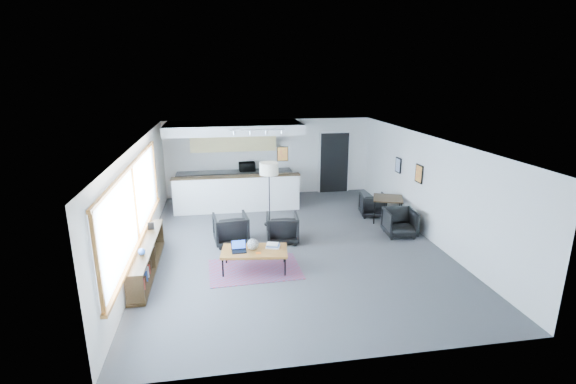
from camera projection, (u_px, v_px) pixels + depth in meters
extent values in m
cube|color=#474749|center=(292.00, 243.00, 10.43)|extent=(7.00, 9.00, 0.01)
cube|color=white|center=(292.00, 139.00, 9.71)|extent=(7.00, 9.00, 0.01)
cube|color=silver|center=(269.00, 157.00, 14.34)|extent=(7.00, 0.01, 2.60)
cube|color=silver|center=(348.00, 282.00, 5.80)|extent=(7.00, 0.01, 2.60)
cube|color=silver|center=(141.00, 200.00, 9.51)|extent=(0.01, 9.00, 2.60)
cube|color=silver|center=(427.00, 187.00, 10.63)|extent=(0.01, 9.00, 2.60)
cube|color=#8CBFFF|center=(134.00, 204.00, 8.61)|extent=(0.02, 5.80, 1.55)
cube|color=brown|center=(139.00, 239.00, 8.83)|extent=(0.10, 5.95, 0.06)
cube|color=brown|center=(131.00, 166.00, 8.39)|extent=(0.06, 5.95, 0.06)
cube|color=brown|center=(97.00, 265.00, 5.86)|extent=(0.06, 0.06, 1.60)
cube|color=brown|center=(135.00, 204.00, 8.61)|extent=(0.06, 0.06, 1.60)
cube|color=brown|center=(154.00, 172.00, 11.36)|extent=(0.06, 0.06, 1.60)
cube|color=#342412|center=(146.00, 244.00, 8.78)|extent=(0.35, 3.00, 0.05)
cube|color=#342412|center=(148.00, 269.00, 8.94)|extent=(0.35, 3.00, 0.05)
cube|color=#342412|center=(135.00, 291.00, 7.49)|extent=(0.33, 0.04, 0.55)
cube|color=#342412|center=(147.00, 257.00, 8.86)|extent=(0.33, 0.04, 0.55)
cube|color=#342412|center=(156.00, 232.00, 10.23)|extent=(0.33, 0.04, 0.55)
cube|color=#3359A5|center=(137.00, 294.00, 7.67)|extent=(0.18, 0.04, 0.20)
cube|color=silver|center=(139.00, 289.00, 7.83)|extent=(0.18, 0.04, 0.22)
cube|color=maroon|center=(140.00, 284.00, 7.99)|extent=(0.18, 0.04, 0.24)
cube|color=#342412|center=(142.00, 281.00, 8.15)|extent=(0.18, 0.04, 0.20)
cube|color=#3359A5|center=(143.00, 277.00, 8.31)|extent=(0.18, 0.04, 0.22)
cube|color=silver|center=(144.00, 272.00, 8.47)|extent=(0.18, 0.04, 0.24)
cube|color=maroon|center=(146.00, 269.00, 8.64)|extent=(0.18, 0.04, 0.20)
cube|color=#342412|center=(147.00, 265.00, 8.80)|extent=(0.18, 0.04, 0.22)
cube|color=#3359A5|center=(148.00, 262.00, 8.95)|extent=(0.18, 0.03, 0.24)
cube|color=silver|center=(149.00, 259.00, 9.12)|extent=(0.18, 0.03, 0.20)
cube|color=maroon|center=(151.00, 255.00, 9.28)|extent=(0.18, 0.03, 0.22)
cube|color=#342412|center=(152.00, 252.00, 9.44)|extent=(0.18, 0.04, 0.24)
cube|color=black|center=(151.00, 226.00, 9.51)|extent=(0.14, 0.02, 0.18)
sphere|color=#264C99|center=(142.00, 252.00, 8.19)|extent=(0.14, 0.14, 0.14)
cube|color=white|center=(237.00, 194.00, 12.64)|extent=(3.80, 0.25, 1.10)
cube|color=#342412|center=(237.00, 176.00, 12.49)|extent=(3.85, 0.32, 0.04)
cube|color=white|center=(235.00, 185.00, 14.04)|extent=(3.80, 0.60, 0.90)
cube|color=#2D2D2D|center=(235.00, 172.00, 13.92)|extent=(3.82, 0.62, 0.04)
cube|color=#D3B96F|center=(233.00, 140.00, 13.77)|extent=(2.80, 0.35, 0.70)
cube|color=white|center=(234.00, 128.00, 12.97)|extent=(4.20, 1.80, 0.30)
cube|color=black|center=(283.00, 154.00, 12.54)|extent=(0.35, 0.03, 0.45)
cube|color=orange|center=(283.00, 154.00, 12.53)|extent=(0.30, 0.01, 0.40)
cube|color=black|center=(334.00, 163.00, 14.69)|extent=(1.00, 0.12, 2.10)
cube|color=white|center=(320.00, 163.00, 14.62)|extent=(0.06, 0.10, 2.10)
cube|color=white|center=(348.00, 162.00, 14.78)|extent=(0.06, 0.10, 2.10)
cube|color=white|center=(335.00, 132.00, 14.41)|extent=(1.10, 0.10, 0.06)
cube|color=silver|center=(257.00, 130.00, 11.71)|extent=(1.60, 0.04, 0.04)
cylinder|color=silver|center=(234.00, 133.00, 11.63)|extent=(0.07, 0.07, 0.09)
cylinder|color=silver|center=(250.00, 133.00, 11.70)|extent=(0.07, 0.07, 0.09)
cylinder|color=silver|center=(266.00, 132.00, 11.77)|extent=(0.07, 0.07, 0.09)
cylinder|color=silver|center=(282.00, 132.00, 11.84)|extent=(0.07, 0.07, 0.09)
cube|color=black|center=(419.00, 174.00, 10.93)|extent=(0.03, 0.38, 0.48)
cube|color=orange|center=(419.00, 174.00, 10.93)|extent=(0.00, 0.32, 0.42)
cube|color=black|center=(398.00, 165.00, 12.18)|extent=(0.03, 0.34, 0.44)
cube|color=#859FC5|center=(398.00, 165.00, 12.17)|extent=(0.00, 0.28, 0.38)
cube|color=#60324C|center=(255.00, 269.00, 9.03)|extent=(2.00, 1.40, 0.01)
cube|color=brown|center=(254.00, 251.00, 8.91)|extent=(1.48, 0.92, 0.05)
cube|color=black|center=(223.00, 268.00, 8.64)|extent=(0.04, 0.04, 0.41)
cube|color=black|center=(226.00, 255.00, 9.26)|extent=(0.04, 0.04, 0.41)
cube|color=black|center=(285.00, 267.00, 8.69)|extent=(0.04, 0.04, 0.41)
cube|color=black|center=(284.00, 254.00, 9.31)|extent=(0.04, 0.04, 0.41)
cube|color=black|center=(254.00, 259.00, 8.61)|extent=(1.33, 0.20, 0.03)
cube|color=black|center=(255.00, 246.00, 9.23)|extent=(1.33, 0.20, 0.03)
cube|color=black|center=(239.00, 251.00, 8.81)|extent=(0.32, 0.24, 0.02)
cube|color=black|center=(239.00, 244.00, 8.89)|extent=(0.31, 0.07, 0.21)
cube|color=blue|center=(239.00, 244.00, 8.88)|extent=(0.28, 0.05, 0.18)
sphere|color=gray|center=(253.00, 244.00, 8.89)|extent=(0.25, 0.25, 0.25)
cube|color=silver|center=(273.00, 246.00, 9.04)|extent=(0.35, 0.30, 0.03)
cube|color=#3359A5|center=(273.00, 245.00, 9.03)|extent=(0.31, 0.28, 0.03)
cube|color=silver|center=(272.00, 244.00, 9.01)|extent=(0.29, 0.25, 0.03)
cube|color=#E5590C|center=(258.00, 253.00, 8.74)|extent=(0.11, 0.11, 0.01)
imported|color=black|center=(231.00, 228.00, 10.29)|extent=(0.89, 0.84, 0.83)
imported|color=black|center=(282.00, 227.00, 10.42)|extent=(0.83, 0.78, 0.79)
cylinder|color=black|center=(270.00, 224.00, 11.69)|extent=(0.34, 0.34, 0.03)
cylinder|color=black|center=(269.00, 198.00, 11.48)|extent=(0.03, 0.03, 1.50)
cylinder|color=beige|center=(269.00, 169.00, 11.25)|extent=(0.56, 0.56, 0.33)
cube|color=#342412|center=(388.00, 198.00, 11.85)|extent=(1.05, 1.05, 0.04)
cylinder|color=black|center=(374.00, 213.00, 11.67)|extent=(0.05, 0.05, 0.65)
cylinder|color=black|center=(375.00, 205.00, 12.35)|extent=(0.05, 0.05, 0.65)
cylinder|color=black|center=(401.00, 215.00, 11.53)|extent=(0.05, 0.05, 0.65)
cylinder|color=black|center=(400.00, 207.00, 12.21)|extent=(0.05, 0.05, 0.65)
imported|color=black|center=(400.00, 223.00, 10.82)|extent=(0.69, 0.65, 0.67)
imported|color=black|center=(372.00, 205.00, 12.36)|extent=(0.69, 0.66, 0.62)
imported|color=black|center=(247.00, 166.00, 13.93)|extent=(0.54, 0.32, 0.36)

